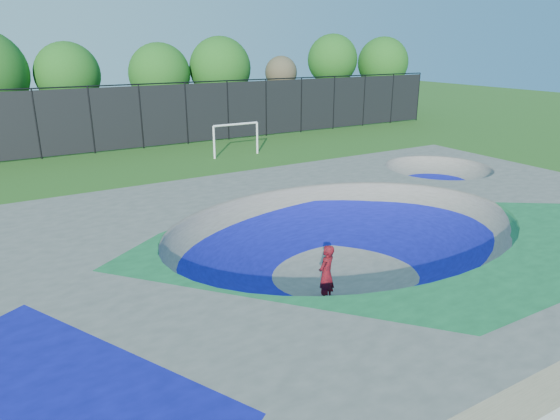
{
  "coord_description": "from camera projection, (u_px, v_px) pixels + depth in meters",
  "views": [
    {
      "loc": [
        -8.56,
        -10.62,
        6.41
      ],
      "look_at": [
        -0.5,
        3.0,
        1.1
      ],
      "focal_mm": 32.0,
      "sensor_mm": 36.0,
      "label": 1
    }
  ],
  "objects": [
    {
      "name": "ground",
      "position": [
        346.0,
        270.0,
        14.84
      ],
      "size": [
        120.0,
        120.0,
        0.0
      ],
      "primitive_type": "plane",
      "color": "#255517",
      "rests_on": "ground"
    },
    {
      "name": "soccer_goal",
      "position": [
        236.0,
        133.0,
        29.4
      ],
      "size": [
        2.95,
        0.12,
        1.95
      ],
      "color": "white",
      "rests_on": "ground"
    },
    {
      "name": "skate_deck",
      "position": [
        347.0,
        247.0,
        14.6
      ],
      "size": [
        22.0,
        14.0,
        1.5
      ],
      "primitive_type": "cube",
      "color": "gray",
      "rests_on": "ground"
    },
    {
      "name": "treeline",
      "position": [
        59.0,
        68.0,
        32.86
      ],
      "size": [
        53.08,
        6.36,
        8.27
      ],
      "color": "#4F3927",
      "rests_on": "ground"
    },
    {
      "name": "skateboard",
      "position": [
        325.0,
        301.0,
        13.0
      ],
      "size": [
        0.8,
        0.54,
        0.05
      ],
      "primitive_type": "cube",
      "rotation": [
        0.0,
        0.0,
        0.45
      ],
      "color": "black",
      "rests_on": "ground"
    },
    {
      "name": "fence",
      "position": [
        141.0,
        115.0,
        31.31
      ],
      "size": [
        48.09,
        0.09,
        4.04
      ],
      "color": "black",
      "rests_on": "ground"
    },
    {
      "name": "skater",
      "position": [
        326.0,
        274.0,
        12.75
      ],
      "size": [
        0.69,
        0.59,
        1.59
      ],
      "primitive_type": "imported",
      "rotation": [
        0.0,
        0.0,
        3.58
      ],
      "color": "#B60E18",
      "rests_on": "ground"
    }
  ]
}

